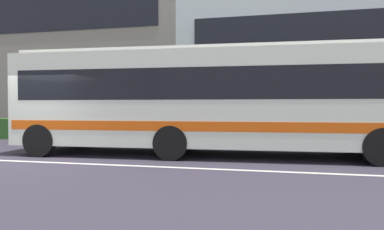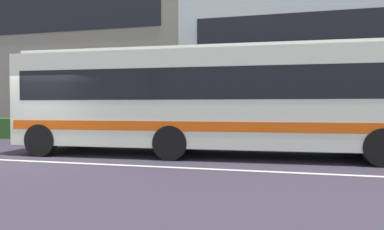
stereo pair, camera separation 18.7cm
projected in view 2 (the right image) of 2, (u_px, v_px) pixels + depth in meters
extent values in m
plane|color=#36313E|center=(21.00, 161.00, 9.32)|extent=(160.00, 160.00, 0.00)
cube|color=silver|center=(21.00, 161.00, 9.32)|extent=(60.00, 0.16, 0.01)
cube|color=#2B5A21|center=(135.00, 130.00, 14.74)|extent=(23.09, 1.10, 0.97)
cube|color=gray|center=(44.00, 46.00, 24.80)|extent=(23.91, 9.76, 12.27)
cube|color=silver|center=(202.00, 100.00, 10.37)|extent=(11.82, 3.09, 2.84)
cube|color=black|center=(202.00, 86.00, 10.36)|extent=(11.12, 3.08, 0.91)
cube|color=#DF540F|center=(202.00, 124.00, 10.39)|extent=(11.59, 3.10, 0.28)
cube|color=silver|center=(202.00, 53.00, 10.33)|extent=(11.33, 2.66, 0.12)
cylinder|color=black|center=(354.00, 139.00, 10.66)|extent=(1.01, 0.33, 1.00)
cylinder|color=black|center=(382.00, 147.00, 8.35)|extent=(1.01, 0.33, 1.00)
cylinder|color=black|center=(187.00, 136.00, 11.69)|extent=(1.01, 0.33, 1.00)
cylinder|color=black|center=(170.00, 143.00, 9.38)|extent=(1.01, 0.33, 1.00)
cylinder|color=black|center=(81.00, 134.00, 12.46)|extent=(1.01, 0.33, 1.00)
cylinder|color=black|center=(41.00, 140.00, 10.14)|extent=(1.01, 0.33, 1.00)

